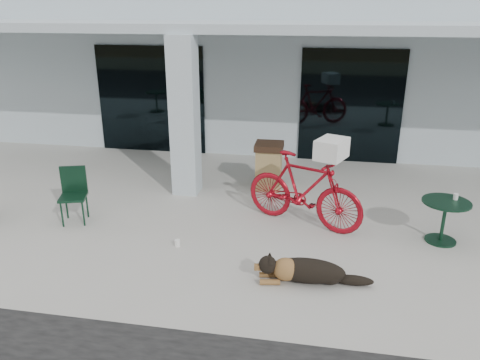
% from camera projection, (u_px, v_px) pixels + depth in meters
% --- Properties ---
extents(ground, '(80.00, 80.00, 0.00)m').
position_uv_depth(ground, '(239.00, 251.00, 7.32)').
color(ground, '#ABA9A1').
rests_on(ground, ground).
extents(building, '(22.00, 7.00, 4.50)m').
position_uv_depth(building, '(288.00, 53.00, 14.37)').
color(building, '#AEBEC5').
rests_on(building, ground).
extents(storefront_glass_left, '(2.80, 0.06, 2.70)m').
position_uv_depth(storefront_glass_left, '(151.00, 100.00, 11.97)').
color(storefront_glass_left, black).
rests_on(storefront_glass_left, ground).
extents(storefront_glass_right, '(2.40, 0.06, 2.70)m').
position_uv_depth(storefront_glass_right, '(351.00, 107.00, 11.14)').
color(storefront_glass_right, black).
rests_on(storefront_glass_right, ground).
extents(column, '(0.50, 0.50, 3.12)m').
position_uv_depth(column, '(185.00, 117.00, 9.15)').
color(column, '#AEBEC5').
rests_on(column, ground).
extents(overhang, '(22.00, 2.80, 0.18)m').
position_uv_depth(overhang, '(270.00, 27.00, 9.52)').
color(overhang, '#AEBEC5').
rests_on(overhang, column).
extents(bicycle, '(2.22, 1.40, 1.29)m').
position_uv_depth(bicycle, '(304.00, 190.00, 8.00)').
color(bicycle, maroon).
rests_on(bicycle, ground).
extents(laundry_basket, '(0.59, 0.67, 0.33)m').
position_uv_depth(laundry_basket, '(332.00, 149.00, 7.49)').
color(laundry_basket, white).
rests_on(laundry_basket, bicycle).
extents(dog, '(1.25, 0.60, 0.40)m').
position_uv_depth(dog, '(308.00, 269.00, 6.44)').
color(dog, black).
rests_on(dog, ground).
extents(cup_near_dog, '(0.12, 0.12, 0.11)m').
position_uv_depth(cup_near_dog, '(177.00, 243.00, 7.46)').
color(cup_near_dog, white).
rests_on(cup_near_dog, ground).
extents(cafe_chair_near, '(0.57, 0.59, 0.98)m').
position_uv_depth(cafe_chair_near, '(73.00, 196.00, 8.15)').
color(cafe_chair_near, '#123422').
rests_on(cafe_chair_near, ground).
extents(cafe_table_far, '(0.75, 0.75, 0.71)m').
position_uv_depth(cafe_table_far, '(443.00, 222.00, 7.51)').
color(cafe_table_far, '#123422').
rests_on(cafe_table_far, ground).
extents(cup_on_table, '(0.07, 0.07, 0.10)m').
position_uv_depth(cup_on_table, '(456.00, 197.00, 7.44)').
color(cup_on_table, white).
rests_on(cup_on_table, cafe_table_far).
extents(trash_receptacle, '(0.59, 0.59, 0.98)m').
position_uv_depth(trash_receptacle, '(269.00, 166.00, 9.71)').
color(trash_receptacle, '#937C4C').
rests_on(trash_receptacle, ground).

